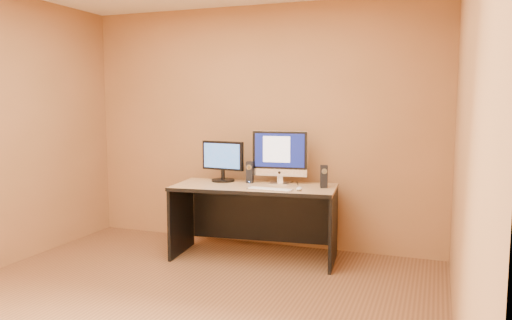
% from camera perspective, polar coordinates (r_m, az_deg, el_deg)
% --- Properties ---
extents(floor, '(4.00, 4.00, 0.00)m').
position_cam_1_polar(floor, '(3.96, -10.00, -16.72)').
color(floor, brown).
rests_on(floor, ground).
extents(walls, '(4.00, 4.00, 2.60)m').
position_cam_1_polar(walls, '(3.65, -10.41, 2.39)').
color(walls, '#9E6A3F').
rests_on(walls, ground).
extents(desk, '(1.67, 0.87, 0.74)m').
position_cam_1_polar(desk, '(5.03, -0.19, -7.11)').
color(desk, tan).
rests_on(desk, ground).
extents(imac, '(0.59, 0.26, 0.55)m').
position_cam_1_polar(imac, '(5.05, 2.67, 0.37)').
color(imac, '#B8B7BC').
rests_on(imac, desk).
extents(second_monitor, '(0.50, 0.29, 0.42)m').
position_cam_1_polar(second_monitor, '(5.22, -3.81, -0.15)').
color(second_monitor, black).
rests_on(second_monitor, desk).
extents(speaker_left, '(0.08, 0.08, 0.22)m').
position_cam_1_polar(speaker_left, '(5.12, -0.70, -1.40)').
color(speaker_left, black).
rests_on(speaker_left, desk).
extents(speaker_right, '(0.09, 0.09, 0.22)m').
position_cam_1_polar(speaker_right, '(4.87, 7.77, -1.87)').
color(speaker_right, black).
rests_on(speaker_right, desk).
extents(keyboard, '(0.43, 0.13, 0.02)m').
position_cam_1_polar(keyboard, '(4.70, 1.58, -3.37)').
color(keyboard, silver).
rests_on(keyboard, desk).
extents(mouse, '(0.07, 0.11, 0.04)m').
position_cam_1_polar(mouse, '(4.70, 4.96, -3.28)').
color(mouse, silver).
rests_on(mouse, desk).
extents(cable_a, '(0.08, 0.21, 0.01)m').
position_cam_1_polar(cable_a, '(5.10, 4.75, -2.65)').
color(cable_a, black).
rests_on(cable_a, desk).
extents(cable_b, '(0.09, 0.16, 0.01)m').
position_cam_1_polar(cable_b, '(5.12, 3.60, -2.61)').
color(cable_b, black).
rests_on(cable_b, desk).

